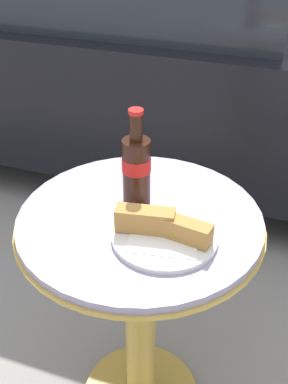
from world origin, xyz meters
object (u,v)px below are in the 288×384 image
(bistro_table, at_px, (140,279))
(lunch_plate_near, at_px, (163,231))
(parked_car, at_px, (136,35))
(cola_bottle_left, at_px, (136,167))

(bistro_table, bearing_deg, lunch_plate_near, -38.43)
(lunch_plate_near, height_order, parked_car, parked_car)
(cola_bottle_left, height_order, parked_car, parked_car)
(bistro_table, distance_m, cola_bottle_left, 0.30)
(lunch_plate_near, distance_m, parked_car, 1.91)
(bistro_table, bearing_deg, cola_bottle_left, 116.50)
(cola_bottle_left, distance_m, parked_car, 1.76)
(cola_bottle_left, xyz_separation_m, parked_car, (-0.61, 1.64, -0.16))
(cola_bottle_left, xyz_separation_m, lunch_plate_near, (0.11, -0.12, -0.07))
(cola_bottle_left, relative_size, lunch_plate_near, 1.02)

